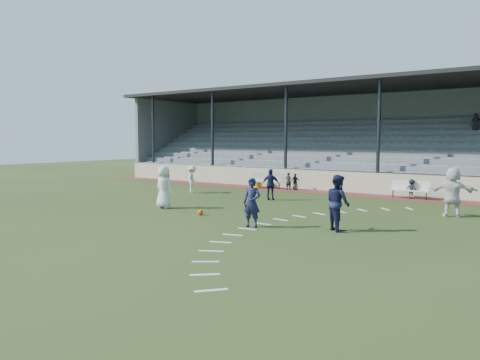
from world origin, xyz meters
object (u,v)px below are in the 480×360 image
(trash_bin, at_px, (257,181))
(player_white_lead, at_px, (164,187))
(football, at_px, (201,212))
(bench_left, at_px, (267,179))
(player_navy_lead, at_px, (252,203))
(bench_right, at_px, (410,188))

(trash_bin, relative_size, player_white_lead, 0.44)
(trash_bin, bearing_deg, football, -68.22)
(bench_left, bearing_deg, trash_bin, 143.83)
(football, xyz_separation_m, player_white_lead, (-2.62, 0.54, 0.84))
(trash_bin, bearing_deg, player_white_lead, -80.92)
(football, bearing_deg, player_navy_lead, -16.41)
(football, bearing_deg, bench_left, 107.99)
(football, bearing_deg, trash_bin, 111.78)
(bench_left, bearing_deg, football, -91.88)
(bench_right, bearing_deg, football, -116.12)
(football, xyz_separation_m, player_navy_lead, (3.19, -0.94, 0.76))
(trash_bin, bearing_deg, bench_right, -0.92)
(football, bearing_deg, player_white_lead, 168.38)
(bench_left, xyz_separation_m, trash_bin, (-0.87, 0.26, -0.15))
(bench_right, xyz_separation_m, trash_bin, (-9.67, 0.15, -0.15))
(bench_left, bearing_deg, bench_right, -19.21)
(bench_left, xyz_separation_m, player_white_lead, (0.73, -9.77, 0.37))
(player_navy_lead, bearing_deg, bench_left, 109.00)
(player_white_lead, distance_m, player_navy_lead, 6.00)
(football, relative_size, player_white_lead, 0.12)
(bench_left, xyz_separation_m, player_navy_lead, (6.54, -11.25, 0.29))
(bench_left, relative_size, player_white_lead, 1.06)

